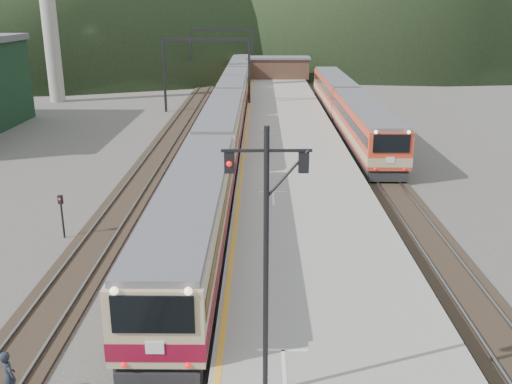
{
  "coord_description": "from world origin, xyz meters",
  "views": [
    {
      "loc": [
        3.09,
        -8.2,
        11.24
      ],
      "look_at": [
        2.85,
        20.05,
        2.0
      ],
      "focal_mm": 40.0,
      "sensor_mm": 36.0,
      "label": 1
    }
  ],
  "objects_px": {
    "main_train": "(234,91)",
    "second_train": "(347,105)",
    "signal_mast": "(266,241)",
    "worker": "(9,376)"
  },
  "relations": [
    {
      "from": "second_train",
      "to": "signal_mast",
      "type": "xyz_separation_m",
      "value": [
        -8.27,
        -42.24,
        3.57
      ]
    },
    {
      "from": "second_train",
      "to": "worker",
      "type": "bearing_deg",
      "value": -110.96
    },
    {
      "from": "main_train",
      "to": "worker",
      "type": "bearing_deg",
      "value": -94.89
    },
    {
      "from": "main_train",
      "to": "second_train",
      "type": "xyz_separation_m",
      "value": [
        11.5,
        -9.4,
        -0.03
      ]
    },
    {
      "from": "main_train",
      "to": "worker",
      "type": "relative_size",
      "value": 60.11
    },
    {
      "from": "signal_mast",
      "to": "worker",
      "type": "height_order",
      "value": "signal_mast"
    },
    {
      "from": "second_train",
      "to": "worker",
      "type": "relative_size",
      "value": 23.47
    },
    {
      "from": "signal_mast",
      "to": "main_train",
      "type": "bearing_deg",
      "value": 93.58
    },
    {
      "from": "second_train",
      "to": "worker",
      "type": "xyz_separation_m",
      "value": [
        -15.84,
        -41.35,
        -1.16
      ]
    },
    {
      "from": "main_train",
      "to": "signal_mast",
      "type": "height_order",
      "value": "signal_mast"
    }
  ]
}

